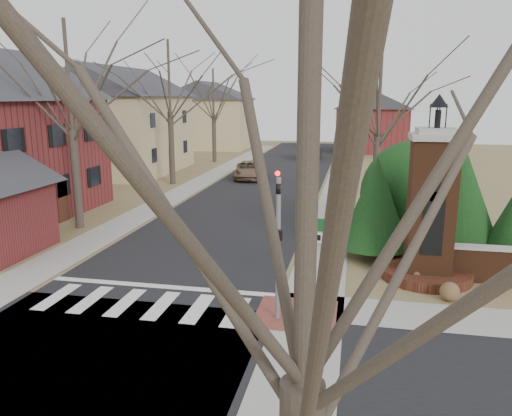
% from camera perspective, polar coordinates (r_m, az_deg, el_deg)
% --- Properties ---
extents(ground, '(120.00, 120.00, 0.00)m').
position_cam_1_polar(ground, '(15.69, -13.96, -11.78)').
color(ground, olive).
rests_on(ground, ground).
extents(main_street, '(8.00, 70.00, 0.01)m').
position_cam_1_polar(main_street, '(35.99, 1.02, 2.42)').
color(main_street, black).
rests_on(main_street, ground).
extents(cross_street, '(120.00, 8.00, 0.01)m').
position_cam_1_polar(cross_street, '(13.34, -19.65, -16.73)').
color(cross_street, black).
rests_on(cross_street, ground).
extents(crosswalk_zone, '(8.00, 2.20, 0.02)m').
position_cam_1_polar(crosswalk_zone, '(16.35, -12.75, -10.65)').
color(crosswalk_zone, silver).
rests_on(crosswalk_zone, ground).
extents(stop_bar, '(8.00, 0.35, 0.02)m').
position_cam_1_polar(stop_bar, '(17.62, -10.76, -8.82)').
color(stop_bar, silver).
rests_on(stop_bar, ground).
extents(sidewalk_right_main, '(2.00, 60.00, 0.02)m').
position_cam_1_polar(sidewalk_right_main, '(35.44, 9.32, 2.10)').
color(sidewalk_right_main, gray).
rests_on(sidewalk_right_main, ground).
extents(sidewalk_left, '(2.00, 60.00, 0.02)m').
position_cam_1_polar(sidewalk_left, '(37.26, -6.88, 2.69)').
color(sidewalk_left, gray).
rests_on(sidewalk_left, ground).
extents(curb_apron, '(2.40, 2.40, 0.02)m').
position_cam_1_polar(curb_apron, '(15.32, 4.59, -12.00)').
color(curb_apron, brown).
rests_on(curb_apron, ground).
extents(traffic_signal_pole, '(0.28, 0.41, 4.50)m').
position_cam_1_polar(traffic_signal_pole, '(14.09, 2.54, -3.02)').
color(traffic_signal_pole, slate).
rests_on(traffic_signal_pole, ground).
extents(sign_post, '(0.90, 0.07, 2.75)m').
position_cam_1_polar(sign_post, '(15.50, 8.07, -4.13)').
color(sign_post, slate).
rests_on(sign_post, ground).
extents(brick_gate_monument, '(3.20, 3.20, 6.47)m').
position_cam_1_polar(brick_gate_monument, '(18.51, 19.26, -1.26)').
color(brick_gate_monument, '#4E2917').
rests_on(brick_gate_monument, ground).
extents(house_stucco_left, '(9.80, 12.80, 9.28)m').
position_cam_1_polar(house_stucco_left, '(44.55, -15.34, 9.89)').
color(house_stucco_left, tan).
rests_on(house_stucco_left, ground).
extents(house_distant_left, '(10.80, 8.80, 8.53)m').
position_cam_1_polar(house_distant_left, '(63.59, -5.51, 10.66)').
color(house_distant_left, tan).
rests_on(house_distant_left, ground).
extents(house_distant_right, '(8.80, 8.80, 7.30)m').
position_cam_1_polar(house_distant_right, '(60.92, 13.10, 9.74)').
color(house_distant_right, maroon).
rests_on(house_distant_right, ground).
extents(evergreen_near, '(2.80, 2.80, 4.10)m').
position_cam_1_polar(evergreen_near, '(20.27, 13.51, 0.65)').
color(evergreen_near, '#473D33').
rests_on(evergreen_near, ground).
extents(evergreen_mid, '(3.40, 3.40, 4.70)m').
position_cam_1_polar(evergreen_mid, '(21.77, 22.16, 1.68)').
color(evergreen_mid, '#473D33').
rests_on(evergreen_mid, ground).
extents(evergreen_mass, '(4.80, 4.80, 4.80)m').
position_cam_1_polar(evergreen_mass, '(22.85, 17.84, 1.98)').
color(evergreen_mass, black).
rests_on(evergreen_mass, ground).
extents(bare_tree_0, '(8.05, 8.05, 11.15)m').
position_cam_1_polar(bare_tree_0, '(25.64, -20.77, 14.78)').
color(bare_tree_0, '#473D33').
rests_on(bare_tree_0, ground).
extents(bare_tree_1, '(8.40, 8.40, 11.64)m').
position_cam_1_polar(bare_tree_1, '(37.35, -9.93, 14.98)').
color(bare_tree_1, '#473D33').
rests_on(bare_tree_1, ground).
extents(bare_tree_2, '(7.35, 7.35, 10.19)m').
position_cam_1_polar(bare_tree_2, '(49.81, -4.91, 13.33)').
color(bare_tree_2, '#473D33').
rests_on(bare_tree_2, ground).
extents(bare_tree_3, '(7.00, 7.00, 9.70)m').
position_cam_1_polar(bare_tree_3, '(28.86, 14.00, 12.88)').
color(bare_tree_3, '#473D33').
rests_on(bare_tree_3, ground).
extents(bare_tree_4, '(6.65, 6.65, 9.21)m').
position_cam_1_polar(bare_tree_4, '(3.86, 6.09, 12.09)').
color(bare_tree_4, '#473D33').
rests_on(bare_tree_4, ground).
extents(pickup_truck, '(3.01, 5.19, 1.36)m').
position_cam_1_polar(pickup_truck, '(39.62, -0.78, 4.36)').
color(pickup_truck, brown).
rests_on(pickup_truck, ground).
extents(distant_car, '(2.22, 4.95, 1.58)m').
position_cam_1_polar(distant_car, '(52.67, 6.17, 6.47)').
color(distant_car, '#2C2F33').
rests_on(distant_car, ground).
extents(dry_shrub_left, '(0.73, 0.73, 0.73)m').
position_cam_1_polar(dry_shrub_left, '(18.58, 17.78, -6.89)').
color(dry_shrub_left, brown).
rests_on(dry_shrub_left, ground).
extents(dry_shrub_right, '(0.62, 0.62, 0.62)m').
position_cam_1_polar(dry_shrub_right, '(17.25, 21.25, -8.89)').
color(dry_shrub_right, brown).
rests_on(dry_shrub_right, ground).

